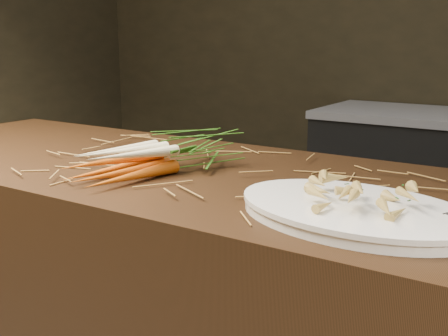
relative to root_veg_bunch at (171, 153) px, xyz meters
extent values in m
cone|color=#BF4C05|center=(-0.07, -0.12, -0.03)|extent=(0.08, 0.26, 0.03)
cone|color=#BF4C05|center=(-0.03, -0.13, -0.03)|extent=(0.10, 0.25, 0.03)
cone|color=#BF4C05|center=(0.01, -0.14, -0.03)|extent=(0.07, 0.26, 0.03)
cone|color=#BF4C05|center=(-0.05, -0.14, 0.00)|extent=(0.10, 0.25, 0.03)
cone|color=#F6E5B0|center=(-0.06, -0.12, 0.02)|extent=(0.06, 0.24, 0.04)
cone|color=#F6E5B0|center=(-0.03, -0.13, 0.02)|extent=(0.09, 0.24, 0.04)
cone|color=#F6E5B0|center=(0.01, -0.13, 0.02)|extent=(0.08, 0.24, 0.04)
ellipsoid|color=#3B6E15|center=(0.02, 0.08, 0.00)|extent=(0.20, 0.25, 0.08)
cube|color=silver|center=(0.65, -0.16, -0.02)|extent=(0.10, 0.15, 0.00)
camera|label=1|loc=(0.82, -1.03, 0.27)|focal=45.00mm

